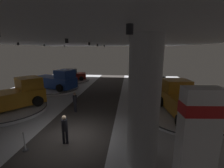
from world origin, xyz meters
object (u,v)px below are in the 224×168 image
display_platform_mid_right (184,117)px  visitor_walking_far (65,128)px  display_platform_deep_right (147,83)px  display_car_deep_left (71,75)px  column_right (144,103)px  display_platform_deep_left (72,81)px  display_platform_far_left (55,89)px  display_car_far_right (155,85)px  brand_sign_pylon (196,146)px  display_car_deep_right (147,77)px  visitor_walking_near (75,101)px  pickup_truck_far_left (57,81)px  pickup_truck_mid_right (183,102)px  display_platform_mid_left (9,110)px  pickup_truck_mid_left (12,96)px  display_platform_far_right (155,92)px

display_platform_mid_right → visitor_walking_far: 8.31m
display_platform_deep_right → display_platform_mid_right: size_ratio=0.93×
display_car_deep_left → column_right: bearing=-60.4°
display_platform_deep_left → display_platform_mid_right: 17.56m
display_car_deep_left → display_platform_far_left: bearing=-91.6°
display_platform_deep_left → display_car_far_right: bearing=-25.3°
brand_sign_pylon → display_car_deep_right: size_ratio=0.88×
display_platform_deep_right → display_car_far_right: bearing=-86.2°
display_car_deep_left → visitor_walking_far: bearing=-70.5°
visitor_walking_near → visitor_walking_far: (0.96, -4.27, 0.00)m
pickup_truck_far_left → display_car_deep_right: 12.35m
pickup_truck_far_left → display_platform_deep_left: pickup_truck_far_left is taller
brand_sign_pylon → display_car_far_right: (0.78, 12.94, -0.96)m
display_car_deep_left → display_platform_mid_right: bearing=-42.8°
pickup_truck_mid_right → visitor_walking_near: bearing=179.9°
display_car_far_right → pickup_truck_mid_right: bearing=-79.9°
display_car_deep_left → display_platform_mid_left: display_car_deep_left is taller
display_platform_mid_left → display_car_far_right: bearing=28.2°
pickup_truck_far_left → pickup_truck_mid_left: 6.65m
display_platform_far_left → display_platform_deep_left: size_ratio=1.06×
display_platform_far_left → display_platform_deep_right: display_platform_far_left is taller
display_platform_deep_right → visitor_walking_near: size_ratio=3.31×
display_platform_far_left → display_car_deep_right: display_car_deep_right is taller
display_platform_far_right → display_platform_far_left: 11.94m
display_platform_far_left → visitor_walking_far: visitor_walking_far is taller
pickup_truck_far_left → display_car_deep_left: bearing=91.7°
brand_sign_pylon → display_car_deep_left: (-10.99, 18.48, -0.97)m
display_platform_deep_left → brand_sign_pylon: bearing=-59.3°
column_right → display_platform_deep_left: size_ratio=1.03×
pickup_truck_far_left → pickup_truck_mid_right: (12.70, -6.30, -0.05)m
pickup_truck_mid_left → pickup_truck_far_left: bearing=84.9°
display_platform_deep_right → pickup_truck_far_left: bearing=-156.0°
display_car_deep_right → display_platform_deep_left: size_ratio=0.81×
visitor_walking_far → display_platform_far_right: bearing=59.2°
pickup_truck_far_left → pickup_truck_mid_left: (-0.59, -6.62, 0.00)m
display_platform_deep_right → visitor_walking_near: 13.19m
visitor_walking_far → display_platform_deep_left: bearing=109.4°
display_platform_deep_right → display_car_deep_right: 0.87m
display_car_deep_right → display_platform_mid_left: size_ratio=0.77×
visitor_walking_near → brand_sign_pylon: bearing=-47.4°
column_right → pickup_truck_far_left: size_ratio=0.97×
display_car_deep_left → display_platform_mid_right: display_car_deep_left is taller
display_car_far_right → display_car_deep_right: size_ratio=1.01×
display_platform_far_right → pickup_truck_mid_right: pickup_truck_mid_right is taller
display_platform_deep_right → visitor_walking_far: 16.63m
pickup_truck_mid_left → visitor_walking_near: 5.12m
display_platform_mid_right → pickup_truck_mid_left: size_ratio=1.04×
display_platform_mid_right → pickup_truck_mid_right: (-0.04, 0.32, 1.04)m
pickup_truck_mid_right → display_car_deep_left: bearing=137.9°
brand_sign_pylon → display_car_deep_left: bearing=120.7°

